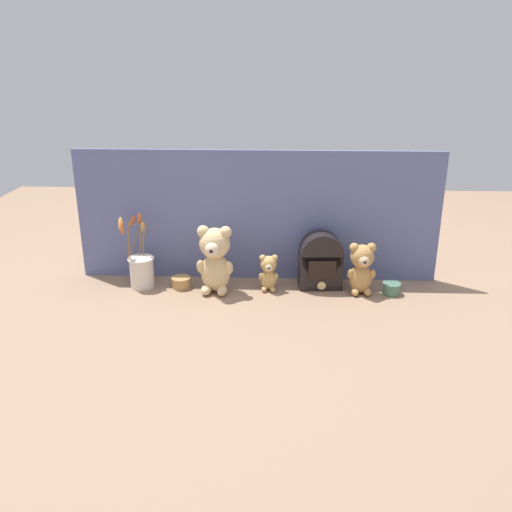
% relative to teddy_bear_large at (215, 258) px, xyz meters
% --- Properties ---
extents(ground_plane, '(4.00, 4.00, 0.00)m').
position_rel_teddy_bear_large_xyz_m(ground_plane, '(0.18, 0.01, -0.16)').
color(ground_plane, '#8E7056').
extents(backdrop_wall, '(1.68, 0.02, 0.61)m').
position_rel_teddy_bear_large_xyz_m(backdrop_wall, '(0.18, 0.18, 0.14)').
color(backdrop_wall, slate).
rests_on(backdrop_wall, ground).
extents(teddy_bear_large, '(0.17, 0.16, 0.31)m').
position_rel_teddy_bear_large_xyz_m(teddy_bear_large, '(0.00, 0.00, 0.00)').
color(teddy_bear_large, '#DBBC84').
rests_on(teddy_bear_large, ground).
extents(teddy_bear_medium, '(0.13, 0.12, 0.24)m').
position_rel_teddy_bear_large_xyz_m(teddy_bear_medium, '(0.65, 0.01, -0.04)').
color(teddy_bear_medium, tan).
rests_on(teddy_bear_medium, ground).
extents(teddy_bear_small, '(0.09, 0.09, 0.17)m').
position_rel_teddy_bear_large_xyz_m(teddy_bear_small, '(0.24, 0.03, -0.07)').
color(teddy_bear_small, tan).
rests_on(teddy_bear_small, ground).
extents(flower_vase, '(0.15, 0.16, 0.34)m').
position_rel_teddy_bear_large_xyz_m(flower_vase, '(-0.34, 0.04, -0.07)').
color(flower_vase, silver).
rests_on(flower_vase, ground).
extents(vintage_radio, '(0.20, 0.12, 0.26)m').
position_rel_teddy_bear_large_xyz_m(vintage_radio, '(0.47, 0.08, -0.03)').
color(vintage_radio, black).
rests_on(vintage_radio, ground).
extents(decorative_tin_tall, '(0.09, 0.09, 0.05)m').
position_rel_teddy_bear_large_xyz_m(decorative_tin_tall, '(-0.16, 0.04, -0.14)').
color(decorative_tin_tall, tan).
rests_on(decorative_tin_tall, ground).
extents(decorative_tin_short, '(0.08, 0.08, 0.05)m').
position_rel_teddy_bear_large_xyz_m(decorative_tin_short, '(0.79, 0.01, -0.13)').
color(decorative_tin_short, '#47705B').
rests_on(decorative_tin_short, ground).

